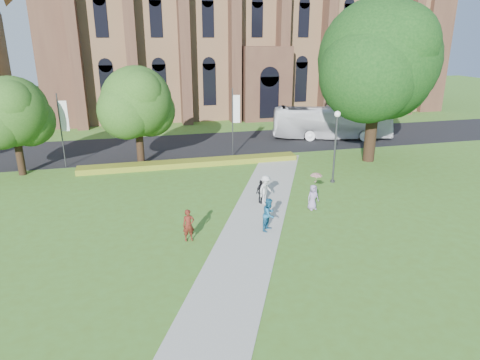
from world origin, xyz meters
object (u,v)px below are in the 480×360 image
object	(u,v)px
large_tree	(378,60)
tour_coach	(332,122)
streetlamp	(336,138)
pedestrian_0	(189,225)

from	to	relation	value
large_tree	tour_coach	xyz separation A→B (m)	(0.49, 8.46, -6.66)
streetlamp	tour_coach	bearing A→B (deg)	65.18
large_tree	pedestrian_0	distance (m)	21.79
large_tree	pedestrian_0	world-z (taller)	large_tree
pedestrian_0	streetlamp	bearing A→B (deg)	26.60
tour_coach	pedestrian_0	size ratio (longest dim) A/B	7.07
tour_coach	streetlamp	bearing A→B (deg)	170.10
streetlamp	tour_coach	distance (m)	14.37
streetlamp	tour_coach	xyz separation A→B (m)	(5.99, 12.96, -1.59)
large_tree	streetlamp	bearing A→B (deg)	-140.71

